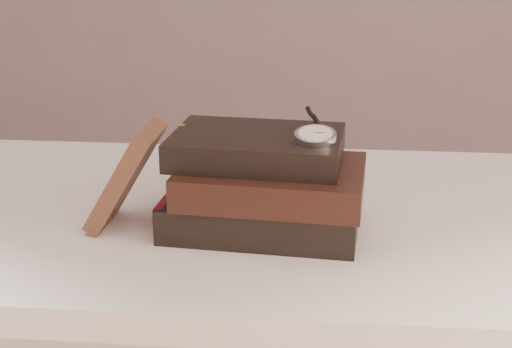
{
  "coord_description": "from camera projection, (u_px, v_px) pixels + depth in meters",
  "views": [
    {
      "loc": [
        0.11,
        -0.62,
        1.15
      ],
      "look_at": [
        0.03,
        0.29,
        0.82
      ],
      "focal_mm": 51.28,
      "sensor_mm": 36.0,
      "label": 1
    }
  ],
  "objects": [
    {
      "name": "eyeglasses",
      "position": [
        212.0,
        152.0,
        1.06
      ],
      "size": [
        0.12,
        0.13,
        0.05
      ],
      "color": "silver",
      "rests_on": "book_stack"
    },
    {
      "name": "journal",
      "position": [
        126.0,
        176.0,
        0.97
      ],
      "size": [
        0.1,
        0.1,
        0.14
      ],
      "primitive_type": "cube",
      "rotation": [
        0.0,
        0.54,
        -0.04
      ],
      "color": "#3F2418",
      "rests_on": "table"
    },
    {
      "name": "book_stack",
      "position": [
        265.0,
        185.0,
        0.97
      ],
      "size": [
        0.27,
        0.2,
        0.13
      ],
      "color": "black",
      "rests_on": "table"
    },
    {
      "name": "pocket_watch",
      "position": [
        315.0,
        135.0,
        0.93
      ],
      "size": [
        0.06,
        0.16,
        0.02
      ],
      "color": "silver",
      "rests_on": "book_stack"
    },
    {
      "name": "table",
      "position": [
        239.0,
        266.0,
        1.08
      ],
      "size": [
        1.0,
        0.6,
        0.75
      ],
      "color": "white",
      "rests_on": "ground"
    }
  ]
}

